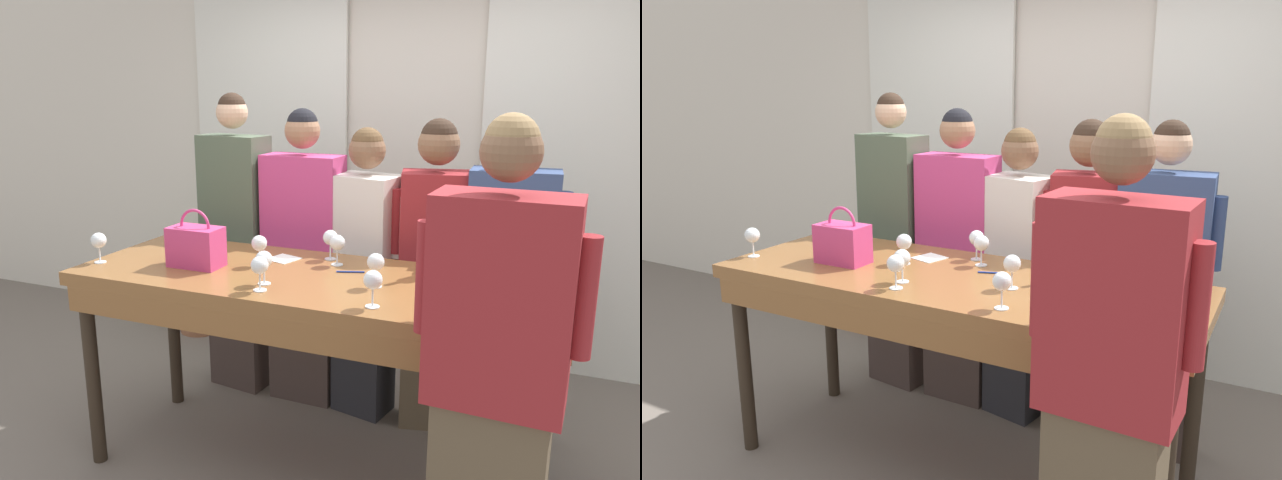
{
  "view_description": "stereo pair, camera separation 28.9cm",
  "coord_description": "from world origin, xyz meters",
  "views": [
    {
      "loc": [
        1.09,
        -2.51,
        1.87
      ],
      "look_at": [
        0.0,
        0.08,
        1.17
      ],
      "focal_mm": 35.0,
      "sensor_mm": 36.0,
      "label": 1
    },
    {
      "loc": [
        1.35,
        -2.38,
        1.87
      ],
      "look_at": [
        0.0,
        0.08,
        1.17
      ],
      "focal_mm": 35.0,
      "sensor_mm": 36.0,
      "label": 2
    }
  ],
  "objects": [
    {
      "name": "ground_plane",
      "position": [
        0.0,
        0.0,
        0.0
      ],
      "size": [
        18.0,
        18.0,
        0.0
      ],
      "primitive_type": "plane",
      "color": "#70665B"
    },
    {
      "name": "wall_back",
      "position": [
        0.0,
        1.74,
        1.4
      ],
      "size": [
        12.0,
        0.06,
        2.8
      ],
      "color": "silver",
      "rests_on": "ground_plane"
    },
    {
      "name": "curtain_panel_left",
      "position": [
        -1.08,
        1.68,
        1.34
      ],
      "size": [
        1.21,
        0.03,
        2.69
      ],
      "color": "white",
      "rests_on": "ground_plane"
    },
    {
      "name": "curtain_panel_right",
      "position": [
        1.08,
        1.68,
        1.34
      ],
      "size": [
        1.21,
        0.03,
        2.69
      ],
      "color": "white",
      "rests_on": "ground_plane"
    },
    {
      "name": "tasting_bar",
      "position": [
        0.0,
        -0.02,
        0.92
      ],
      "size": [
        2.24,
        0.82,
        1.02
      ],
      "color": "brown",
      "rests_on": "ground_plane"
    },
    {
      "name": "wine_bottle",
      "position": [
        0.5,
        0.22,
        1.13
      ],
      "size": [
        0.08,
        0.08,
        0.31
      ],
      "color": "black",
      "rests_on": "tasting_bar"
    },
    {
      "name": "handbag",
      "position": [
        -0.58,
        -0.07,
        1.12
      ],
      "size": [
        0.25,
        0.15,
        0.28
      ],
      "color": "#C63870",
      "rests_on": "tasting_bar"
    },
    {
      "name": "wine_glass_front_left",
      "position": [
        1.03,
        -0.29,
        1.13
      ],
      "size": [
        0.08,
        0.08,
        0.15
      ],
      "color": "white",
      "rests_on": "tasting_bar"
    },
    {
      "name": "wine_glass_front_mid",
      "position": [
        0.92,
        -0.07,
        1.13
      ],
      "size": [
        0.08,
        0.08,
        0.15
      ],
      "color": "white",
      "rests_on": "tasting_bar"
    },
    {
      "name": "wine_glass_front_right",
      "position": [
        0.77,
        0.15,
        1.13
      ],
      "size": [
        0.08,
        0.08,
        0.15
      ],
      "color": "white",
      "rests_on": "tasting_bar"
    },
    {
      "name": "wine_glass_center_left",
      "position": [
        0.04,
        0.21,
        1.13
      ],
      "size": [
        0.08,
        0.08,
        0.15
      ],
      "color": "white",
      "rests_on": "tasting_bar"
    },
    {
      "name": "wine_glass_center_mid",
      "position": [
        -0.03,
        0.29,
        1.13
      ],
      "size": [
        0.08,
        0.08,
        0.15
      ],
      "color": "white",
      "rests_on": "tasting_bar"
    },
    {
      "name": "wine_glass_center_right",
      "position": [
        0.31,
        -0.05,
        1.13
      ],
      "size": [
        0.08,
        0.08,
        0.15
      ],
      "color": "white",
      "rests_on": "tasting_bar"
    },
    {
      "name": "wine_glass_back_left",
      "position": [
        -0.3,
        0.05,
        1.13
      ],
      "size": [
        0.08,
        0.08,
        0.15
      ],
      "color": "white",
      "rests_on": "tasting_bar"
    },
    {
      "name": "wine_glass_back_mid",
      "position": [
        -0.15,
        -0.2,
        1.13
      ],
      "size": [
        0.08,
        0.08,
        0.15
      ],
      "color": "white",
      "rests_on": "tasting_bar"
    },
    {
      "name": "wine_glass_back_right",
      "position": [
        -1.05,
        -0.21,
        1.13
      ],
      "size": [
        0.08,
        0.08,
        0.15
      ],
      "color": "white",
      "rests_on": "tasting_bar"
    },
    {
      "name": "wine_glass_near_host",
      "position": [
        -0.12,
        -0.28,
        1.13
      ],
      "size": [
        0.08,
        0.08,
        0.15
      ],
      "color": "white",
      "rests_on": "tasting_bar"
    },
    {
      "name": "wine_glass_by_bottle",
      "position": [
        0.61,
        -0.35,
        1.13
      ],
      "size": [
        0.08,
        0.08,
        0.15
      ],
      "color": "white",
      "rests_on": "tasting_bar"
    },
    {
      "name": "wine_glass_by_handbag",
      "position": [
        0.38,
        -0.29,
        1.13
      ],
      "size": [
        0.08,
        0.08,
        0.15
      ],
      "color": "white",
      "rests_on": "tasting_bar"
    },
    {
      "name": "napkin",
      "position": [
        -0.25,
        0.2,
        1.02
      ],
      "size": [
        0.17,
        0.17,
        0.0
      ],
      "color": "white",
      "rests_on": "tasting_bar"
    },
    {
      "name": "pen",
      "position": [
        0.14,
        0.11,
        1.02
      ],
      "size": [
        0.13,
        0.05,
        0.01
      ],
      "color": "#193399",
      "rests_on": "tasting_bar"
    },
    {
      "name": "guest_olive_jacket",
      "position": [
        -0.81,
        0.69,
        0.94
      ],
      "size": [
        0.53,
        0.25,
        1.83
      ],
      "color": "#473833",
      "rests_on": "ground_plane"
    },
    {
      "name": "guest_pink_top",
      "position": [
        -0.36,
        0.69,
        0.9
      ],
      "size": [
        0.57,
        0.22,
        1.75
      ],
      "color": "#473833",
      "rests_on": "ground_plane"
    },
    {
      "name": "guest_cream_sweater",
      "position": [
        0.02,
        0.69,
        0.85
      ],
      "size": [
        0.48,
        0.34,
        1.65
      ],
      "color": "#28282D",
      "rests_on": "ground_plane"
    },
    {
      "name": "guest_striped_shirt",
      "position": [
        0.41,
        0.69,
        0.89
      ],
      "size": [
        0.48,
        0.33,
        1.71
      ],
      "color": "brown",
      "rests_on": "ground_plane"
    },
    {
      "name": "guest_navy_coat",
      "position": [
        0.79,
        0.69,
        0.87
      ],
      "size": [
        0.55,
        0.25,
        1.71
      ],
      "color": "#473833",
      "rests_on": "ground_plane"
    },
    {
      "name": "host_pouring",
      "position": [
        0.9,
        -0.59,
        0.91
      ],
      "size": [
        0.55,
        0.24,
        1.79
      ],
      "color": "brown",
      "rests_on": "ground_plane"
    },
    {
      "name": "potted_plant",
      "position": [
        -1.55,
        1.34,
        0.41
      ],
      "size": [
        0.38,
        0.38,
        0.76
      ],
      "color": "#935B3D",
      "rests_on": "ground_plane"
    }
  ]
}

